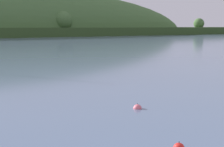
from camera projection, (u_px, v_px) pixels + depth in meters
name	position (u px, v px, depth m)	size (l,w,h in m)	color
mooring_buoy_off_fishing_boat	(137.00, 109.00, 25.90)	(0.68, 0.68, 0.76)	#E06675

